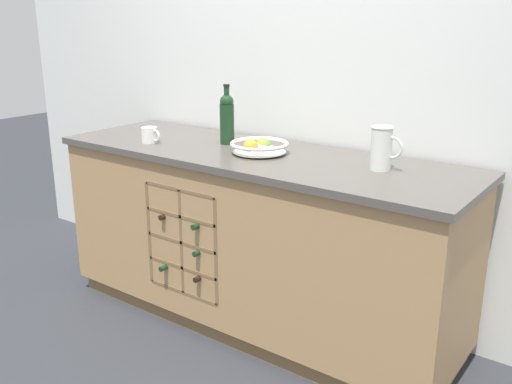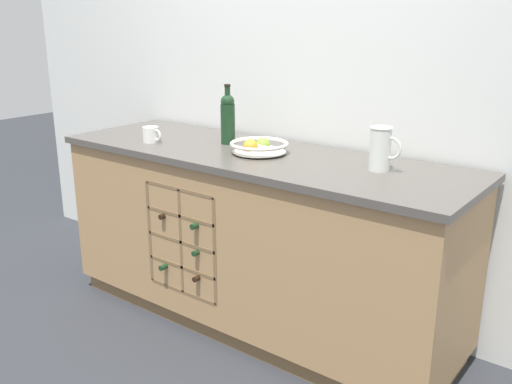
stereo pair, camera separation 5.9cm
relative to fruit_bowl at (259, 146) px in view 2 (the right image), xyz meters
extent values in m
plane|color=#2D3035|center=(-0.03, 0.01, -0.97)|extent=(14.00, 14.00, 0.00)
cube|color=silver|center=(-0.03, 0.41, 0.30)|extent=(4.55, 0.06, 2.55)
cube|color=brown|center=(-0.03, 0.01, -0.93)|extent=(2.09, 0.59, 0.09)
cube|color=tan|center=(-0.03, 0.01, -0.48)|extent=(2.15, 0.65, 0.81)
cube|color=#514C47|center=(-0.03, 0.01, -0.06)|extent=(2.19, 0.69, 0.03)
cube|color=brown|center=(-0.25, -0.21, -0.47)|extent=(0.45, 0.01, 0.55)
cube|color=brown|center=(-0.48, -0.26, -0.47)|extent=(0.02, 0.10, 0.55)
cube|color=brown|center=(-0.03, -0.26, -0.47)|extent=(0.02, 0.10, 0.55)
cube|color=brown|center=(-0.25, -0.26, -0.74)|extent=(0.45, 0.10, 0.02)
cube|color=brown|center=(-0.25, -0.26, -0.61)|extent=(0.45, 0.10, 0.02)
cube|color=brown|center=(-0.25, -0.26, -0.47)|extent=(0.45, 0.10, 0.02)
cube|color=brown|center=(-0.25, -0.26, -0.33)|extent=(0.45, 0.10, 0.02)
cube|color=brown|center=(-0.25, -0.26, -0.19)|extent=(0.45, 0.10, 0.02)
cube|color=brown|center=(-0.25, -0.26, -0.47)|extent=(0.02, 0.10, 0.55)
cylinder|color=#19381E|center=(-0.37, -0.16, -0.63)|extent=(0.07, 0.21, 0.07)
cylinder|color=#19381E|center=(-0.37, -0.31, -0.63)|extent=(0.03, 0.09, 0.03)
cylinder|color=black|center=(-0.14, -0.15, -0.63)|extent=(0.07, 0.21, 0.07)
cylinder|color=black|center=(-0.14, -0.30, -0.63)|extent=(0.03, 0.09, 0.03)
cylinder|color=#19381E|center=(-0.14, -0.17, -0.49)|extent=(0.07, 0.18, 0.07)
cylinder|color=#19381E|center=(-0.14, -0.30, -0.49)|extent=(0.03, 0.08, 0.03)
cylinder|color=black|center=(-0.37, -0.14, -0.36)|extent=(0.07, 0.21, 0.07)
cylinder|color=black|center=(-0.37, -0.29, -0.36)|extent=(0.03, 0.09, 0.03)
cylinder|color=#19381E|center=(-0.14, -0.16, -0.35)|extent=(0.08, 0.20, 0.08)
cylinder|color=#19381E|center=(-0.14, -0.30, -0.35)|extent=(0.03, 0.08, 0.03)
cylinder|color=silver|center=(0.00, 0.00, -0.03)|extent=(0.13, 0.13, 0.01)
cone|color=silver|center=(0.00, 0.00, 0.00)|extent=(0.27, 0.27, 0.05)
torus|color=silver|center=(0.00, 0.00, 0.01)|extent=(0.29, 0.29, 0.02)
sphere|color=#7FA838|center=(0.01, 0.02, 0.00)|extent=(0.07, 0.07, 0.07)
sphere|color=gold|center=(-0.01, -0.06, 0.01)|extent=(0.07, 0.07, 0.07)
cylinder|color=silver|center=(0.61, 0.07, 0.06)|extent=(0.09, 0.09, 0.19)
torus|color=silver|center=(0.61, 0.07, 0.15)|extent=(0.10, 0.10, 0.01)
torus|color=silver|center=(0.66, 0.07, 0.07)|extent=(0.10, 0.01, 0.10)
cylinder|color=white|center=(-0.62, -0.14, 0.00)|extent=(0.08, 0.08, 0.08)
torus|color=white|center=(-0.58, -0.14, 0.00)|extent=(0.07, 0.01, 0.07)
cylinder|color=#19381E|center=(-0.27, 0.09, 0.07)|extent=(0.08, 0.08, 0.21)
sphere|color=#19381E|center=(-0.27, 0.09, 0.18)|extent=(0.07, 0.07, 0.07)
cylinder|color=#19381E|center=(-0.27, 0.09, 0.22)|extent=(0.03, 0.03, 0.09)
cylinder|color=black|center=(-0.27, 0.09, 0.27)|extent=(0.03, 0.03, 0.01)
camera|label=1|loc=(1.60, -2.21, 0.61)|focal=40.00mm
camera|label=2|loc=(1.65, -2.18, 0.61)|focal=40.00mm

